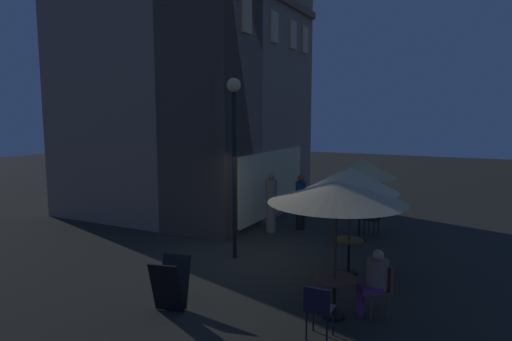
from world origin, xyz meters
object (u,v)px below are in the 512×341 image
Objects in this scene: cafe_table_0 at (359,220)px; patron_seated_0 at (375,278)px; cafe_chair_0 at (373,215)px; cafe_table_2 at (334,288)px; street_lamp_near_corner at (234,133)px; patio_umbrella_2 at (337,192)px; cafe_table_1 at (349,251)px; menu_sandwich_board at (171,284)px; patio_umbrella_1 at (351,180)px; cafe_chair_1 at (319,307)px; patio_umbrella_0 at (361,168)px; patron_standing_1 at (271,202)px; cafe_chair_2 at (382,285)px; patron_standing_2 at (301,202)px.

patron_seated_0 is (-4.53, -1.37, 0.10)m from cafe_table_0.
cafe_table_2 is at bearing 19.05° from cafe_chair_0.
street_lamp_near_corner reaches higher than patio_umbrella_2.
menu_sandwich_board is at bearing 143.73° from cafe_table_1.
patio_umbrella_1 reaches higher than cafe_table_1.
cafe_table_1 is 0.89× the size of cafe_chair_1.
patio_umbrella_0 is 1.30× the size of patron_standing_1.
patron_seated_0 is at bearing -56.79° from cafe_table_2.
patio_umbrella_0 is 0.97× the size of patio_umbrella_2.
cafe_chair_0 is 0.52× the size of patron_standing_1.
cafe_table_0 is (5.97, -1.94, 0.10)m from menu_sandwich_board.
patio_umbrella_0 reaches higher than cafe_chair_0.
menu_sandwich_board is 1.20× the size of cafe_table_0.
cafe_chair_2 is (0.47, -0.71, 0.02)m from cafe_table_2.
patio_umbrella_1 reaches higher than cafe_table_2.
street_lamp_near_corner is 3.84m from patio_umbrella_2.
menu_sandwich_board reaches higher than cafe_chair_2.
patio_umbrella_0 reaches higher than patron_standing_2.
patio_umbrella_1 is at bearing -71.00° from patron_standing_2.
menu_sandwich_board is at bearing 111.05° from patio_umbrella_2.
cafe_table_1 is at bearing -71.00° from patron_standing_2.
cafe_chair_2 is (1.33, -0.71, 0.00)m from cafe_chair_1.
cafe_chair_2 reaches higher than cafe_table_2.
patio_umbrella_0 is at bearing -39.35° from street_lamp_near_corner.
patron_standing_1 is at bearing 4.48° from street_lamp_near_corner.
patron_seated_0 is at bearing -25.60° from cafe_chair_1.
cafe_chair_1 is at bearing -132.78° from street_lamp_near_corner.
patron_standing_2 is (0.35, 1.89, 0.28)m from cafe_table_0.
patron_standing_2 is (3.23, -0.47, -2.21)m from street_lamp_near_corner.
menu_sandwich_board is 7.13m from cafe_chair_0.
cafe_table_1 is 2.03m from patron_seated_0.
patio_umbrella_2 is 6.02m from cafe_chair_0.
patio_umbrella_2 is (-2.19, -0.34, 0.11)m from patio_umbrella_1.
menu_sandwich_board is 1.06× the size of cafe_chair_1.
patio_umbrella_2 is (-2.19, -0.34, 1.68)m from cafe_table_1.
patron_standing_1 is at bearing -80.01° from patron_seated_0.
street_lamp_near_corner is at bearing -21.23° from cafe_chair_0.
cafe_chair_1 is at bearing -179.54° from patio_umbrella_2.
patron_standing_1 is at bearing -53.52° from cafe_chair_0.
cafe_chair_0 is 2.17m from patron_standing_2.
street_lamp_near_corner is 3.94m from patron_standing_2.
patron_seated_0 is (-1.65, -3.74, -2.39)m from street_lamp_near_corner.
patio_umbrella_1 reaches higher than patron_seated_0.
cafe_table_1 is 0.66× the size of patron_seated_0.
patio_umbrella_1 is at bearing 0.00° from cafe_table_1.
cafe_table_0 is at bearing 9.07° from patio_umbrella_1.
menu_sandwich_board is at bearing 162.03° from patio_umbrella_0.
patron_standing_1 is (5.45, 3.34, 0.36)m from cafe_chair_1.
street_lamp_near_corner reaches higher than cafe_chair_0.
street_lamp_near_corner is 1.84× the size of patio_umbrella_1.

